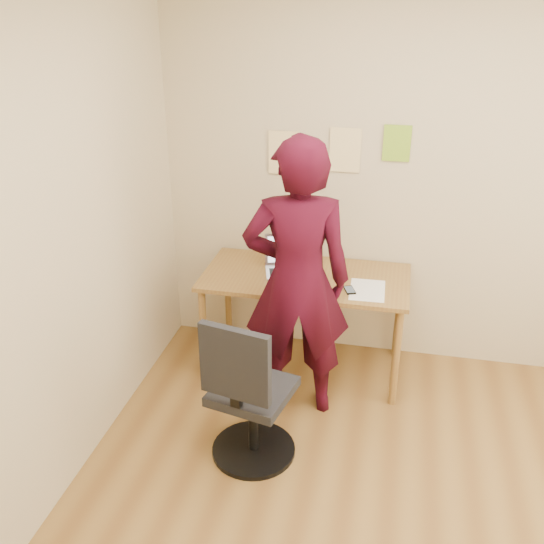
% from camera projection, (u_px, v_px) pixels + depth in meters
% --- Properties ---
extents(room, '(3.58, 3.58, 2.78)m').
position_uv_depth(room, '(412.00, 298.00, 2.52)').
color(room, brown).
rests_on(room, ground).
extents(desk, '(1.40, 0.70, 0.74)m').
position_uv_depth(desk, '(305.00, 287.00, 4.17)').
color(desk, olive).
rests_on(desk, ground).
extents(laptop, '(0.38, 0.36, 0.23)m').
position_uv_depth(laptop, '(289.00, 264.00, 4.19)').
color(laptop, '#B1B1B8').
rests_on(laptop, desk).
extents(paper_sheet, '(0.23, 0.33, 0.00)m').
position_uv_depth(paper_sheet, '(367.00, 290.00, 3.93)').
color(paper_sheet, white).
rests_on(paper_sheet, desk).
extents(phone, '(0.10, 0.13, 0.01)m').
position_uv_depth(phone, '(350.00, 290.00, 3.92)').
color(phone, black).
rests_on(phone, desk).
extents(wall_note_left, '(0.21, 0.00, 0.30)m').
position_uv_depth(wall_note_left, '(283.00, 153.00, 4.18)').
color(wall_note_left, '#FFDF98').
rests_on(wall_note_left, room).
extents(wall_note_mid, '(0.21, 0.00, 0.30)m').
position_uv_depth(wall_note_mid, '(345.00, 150.00, 4.08)').
color(wall_note_mid, '#FFDF98').
rests_on(wall_note_mid, room).
extents(wall_note_right, '(0.18, 0.00, 0.24)m').
position_uv_depth(wall_note_right, '(397.00, 143.00, 3.98)').
color(wall_note_right, '#8BC02B').
rests_on(wall_note_right, room).
extents(office_chair, '(0.50, 0.51, 0.96)m').
position_uv_depth(office_chair, '(248.00, 402.00, 3.41)').
color(office_chair, black).
rests_on(office_chair, ground).
extents(person, '(0.73, 0.56, 1.81)m').
position_uv_depth(person, '(297.00, 282.00, 3.67)').
color(person, '#340714').
rests_on(person, ground).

